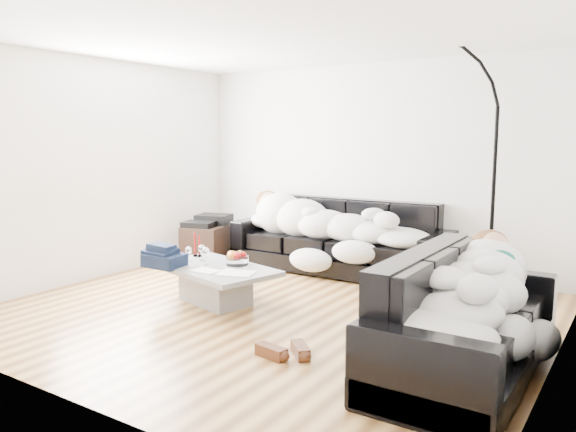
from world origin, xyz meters
The scene contains 24 objects.
ground centered at (0.00, 0.00, 0.00)m, with size 5.00×5.00×0.00m, color brown.
wall_back centered at (0.00, 2.25, 1.30)m, with size 5.00×0.02×2.60m, color silver.
wall_left centered at (-2.50, 0.00, 1.30)m, with size 0.02×4.50×2.60m, color silver.
wall_right centered at (2.50, 0.00, 1.30)m, with size 0.02×4.50×2.60m, color silver.
ceiling centered at (0.00, 0.00, 2.60)m, with size 5.00×5.00×0.00m, color white.
sofa_back centered at (-0.22, 1.80, 0.45)m, with size 2.73×0.94×0.89m, color black.
sofa_right centered at (1.98, -0.36, 0.42)m, with size 2.09×0.90×0.85m, color black.
sleeper_back centered at (-0.22, 1.75, 0.65)m, with size 2.31×0.80×0.46m, color silver, non-canonical shape.
sleeper_right centered at (1.98, -0.36, 0.64)m, with size 1.79×0.76×0.44m, color silver, non-canonical shape.
teal_cushion centered at (1.92, 0.28, 0.72)m, with size 0.36×0.30×0.20m, color #0B5343.
coffee_table centered at (-0.64, -0.08, 0.19)m, with size 1.30×0.76×0.38m, color #939699.
fruit_bowl centered at (-0.49, 0.09, 0.45)m, with size 0.24×0.24×0.15m, color white.
wine_glass_a centered at (-0.92, 0.04, 0.47)m, with size 0.07×0.07×0.17m, color white.
wine_glass_b centered at (-1.01, -0.06, 0.46)m, with size 0.07×0.07×0.16m, color white.
wine_glass_c centered at (-0.75, -0.09, 0.47)m, with size 0.08×0.08×0.18m, color white.
candle_left centered at (-1.13, 0.16, 0.51)m, with size 0.05×0.05×0.27m, color maroon.
candle_right centered at (-1.08, 0.18, 0.50)m, with size 0.04×0.04×0.23m, color maroon.
newspaper_a centered at (-0.27, -0.20, 0.39)m, with size 0.35×0.27×0.01m, color silver.
newspaper_b centered at (-0.58, -0.29, 0.39)m, with size 0.27×0.19×0.01m, color silver.
navy_jacket centered at (-1.13, -0.36, 0.56)m, with size 0.40×0.33×0.20m, color black, non-canonical shape.
shoes centered at (0.75, -0.89, 0.05)m, with size 0.46×0.33×0.10m, color #472311, non-canonical shape.
av_cabinet centered at (-1.94, 1.32, 0.26)m, with size 0.51×0.74×0.51m, color black.
stereo centered at (-1.94, 1.32, 0.58)m, with size 0.44×0.34×0.13m, color black.
floor_lamp centered at (1.66, 1.60, 1.22)m, with size 0.89×0.35×2.44m, color black, non-canonical shape.
Camera 1 is at (3.02, -4.34, 1.68)m, focal length 35.00 mm.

